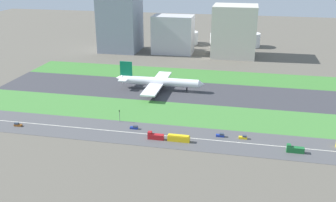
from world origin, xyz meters
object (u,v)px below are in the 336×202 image
Objects in this scene: hangar_building at (173,34)px; fuel_tank_west at (186,38)px; office_tower at (234,31)px; truck_2 at (295,149)px; fuel_tank_centre at (220,39)px; fuel_tank_east at (250,40)px; car_2 at (221,135)px; truck_1 at (155,136)px; car_3 at (134,127)px; terminal_building at (120,24)px; airliner at (158,82)px; traffic_light at (120,115)px; car_1 at (243,137)px; bus_0 at (179,138)px; car_0 at (18,125)px.

hangar_building is 46.91m from fuel_tank_west.
truck_2 is at bearing -78.43° from office_tower.
fuel_tank_centre is (36.46, 0.00, -0.26)m from fuel_tank_west.
car_2 is at bearing -93.40° from fuel_tank_east.
truck_1 is 1.91× the size of car_3.
fuel_tank_west is at bearing 180.00° from fuel_tank_centre.
office_tower is 50.66m from fuel_tank_east.
truck_1 is at bearing -66.66° from terminal_building.
airliner is 68.26m from car_3.
traffic_light is at bearing -89.04° from hangar_building.
car_1 is at bearing -67.93° from hangar_building.
office_tower is at bearing 90.79° from car_2.
office_tower is (56.47, 174.01, 19.82)m from traffic_light.
fuel_tank_west reaches higher than car_1.
bus_0 reaches higher than car_2.
fuel_tank_west is (-34.83, 237.00, 4.91)m from bus_0.
truck_1 is at bearing -77.54° from airliner.
hangar_building is (-40.98, 192.00, 16.66)m from bus_0.
truck_2 is (150.27, -0.00, 0.75)m from car_0.
car_2 is 217.51m from terminal_building.
terminal_building is at bearing -155.09° from fuel_tank_centre.
car_1 is at bearing -85.48° from office_tower.
bus_0 is at bearing -180.00° from car_0.
traffic_light is at bearing -100.27° from fuel_tank_centre.
bus_0 is 0.57× the size of fuel_tank_centre.
car_2 is 1.00× the size of car_3.
bus_0 is 239.54m from fuel_tank_east.
airliner is 84.90m from car_2.
car_0 is 193.81m from terminal_building.
hangar_building is 88.50m from fuel_tank_east.
traffic_light is 174.61m from hangar_building.
car_1 is at bearing 0.00° from car_3.
fuel_tank_east is at bearing 68.06° from airliner.
fuel_tank_centre is at bearing 78.87° from airliner.
fuel_tank_centre is 1.01× the size of fuel_tank_east.
traffic_light reaches higher than truck_2.
truck_2 is at bearing -21.88° from car_1.
office_tower is (110.97, 192.00, 23.19)m from car_0.
fuel_tank_west reaches higher than car_2.
car_2 is at bearing -154.43° from bus_0.
car_1 is 227.09m from fuel_tank_east.
airliner is 7.74× the size of truck_1.
fuel_tank_west is at bearing 139.79° from office_tower.
traffic_light reaches higher than car_1.
fuel_tank_west reaches higher than truck_1.
car_2 is at bearing -174.96° from car_0.
car_0 is at bearing -89.19° from terminal_building.
fuel_tank_east is at bearing 74.89° from car_3.
hangar_building is at bearing -133.44° from fuel_tank_centre.
car_2 is at bearing -53.37° from airliner.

